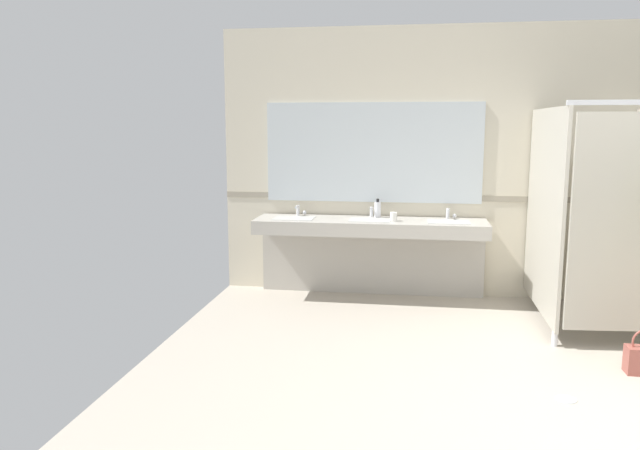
# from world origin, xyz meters

# --- Properties ---
(wall_back) EXTENTS (7.21, 0.12, 2.82)m
(wall_back) POSITION_xyz_m (0.00, 3.01, 1.41)
(wall_back) COLOR beige
(wall_back) RESTS_ON ground_plane
(wall_back_tile_band) EXTENTS (7.21, 0.01, 0.06)m
(wall_back_tile_band) POSITION_xyz_m (0.00, 2.94, 1.05)
(wall_back_tile_band) COLOR #9E937F
(wall_back_tile_band) RESTS_ON wall_back
(vanity_counter) EXTENTS (2.38, 0.57, 0.96)m
(vanity_counter) POSITION_xyz_m (-1.99, 2.73, 0.62)
(vanity_counter) COLOR #B2ADA3
(vanity_counter) RESTS_ON ground_plane
(mirror_panel) EXTENTS (2.28, 0.02, 1.05)m
(mirror_panel) POSITION_xyz_m (-1.99, 2.93, 1.52)
(mirror_panel) COLOR silver
(mirror_panel) RESTS_ON wall_back
(soap_dispenser) EXTENTS (0.07, 0.07, 0.20)m
(soap_dispenser) POSITION_xyz_m (-1.92, 2.81, 0.93)
(soap_dispenser) COLOR white
(soap_dispenser) RESTS_ON vanity_counter
(paper_cup) EXTENTS (0.07, 0.07, 0.09)m
(paper_cup) POSITION_xyz_m (-1.75, 2.59, 0.89)
(paper_cup) COLOR white
(paper_cup) RESTS_ON vanity_counter
(floor_drain_cover) EXTENTS (0.14, 0.14, 0.01)m
(floor_drain_cover) POSITION_xyz_m (-0.51, 0.45, 0.00)
(floor_drain_cover) COLOR #B7BABF
(floor_drain_cover) RESTS_ON ground_plane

